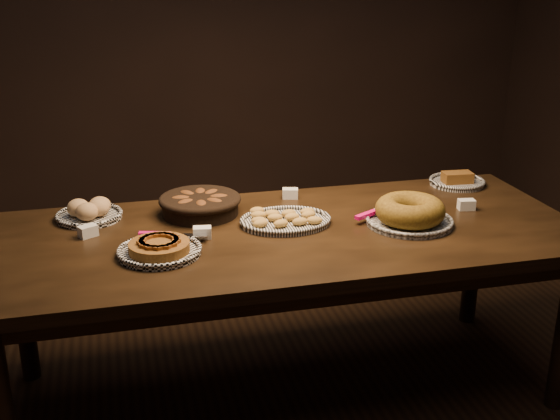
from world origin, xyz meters
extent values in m
plane|color=black|center=(0.00, 0.00, 0.00)|extent=(5.00, 5.00, 0.00)
cube|color=black|center=(0.00, 0.00, 0.72)|extent=(2.40, 1.00, 0.05)
cylinder|color=black|center=(-1.08, -0.38, 0.35)|extent=(0.08, 0.08, 0.70)
cylinder|color=black|center=(-1.08, 0.38, 0.35)|extent=(0.08, 0.08, 0.70)
cylinder|color=black|center=(1.08, 0.38, 0.35)|extent=(0.08, 0.08, 0.70)
torus|color=white|center=(-0.51, -0.12, 0.77)|extent=(0.31, 0.31, 0.02)
cylinder|color=#512A10|center=(-0.51, -0.12, 0.78)|extent=(0.27, 0.27, 0.04)
cube|color=#633211|center=(-0.45, -0.14, 0.80)|extent=(0.04, 0.08, 0.01)
cube|color=#633211|center=(-0.45, -0.11, 0.80)|extent=(0.04, 0.08, 0.01)
cube|color=#633211|center=(-0.46, -0.08, 0.80)|extent=(0.07, 0.07, 0.01)
cube|color=#633211|center=(-0.48, -0.06, 0.80)|extent=(0.08, 0.05, 0.01)
cube|color=#633211|center=(-0.51, -0.06, 0.80)|extent=(0.08, 0.03, 0.01)
cube|color=#633211|center=(-0.54, -0.07, 0.80)|extent=(0.08, 0.06, 0.01)
cube|color=#633211|center=(-0.56, -0.09, 0.80)|extent=(0.06, 0.08, 0.01)
cube|color=#633211|center=(-0.57, -0.12, 0.80)|extent=(0.02, 0.08, 0.01)
cube|color=#633211|center=(-0.56, -0.15, 0.80)|extent=(0.05, 0.08, 0.01)
cube|color=#633211|center=(-0.54, -0.17, 0.80)|extent=(0.08, 0.06, 0.01)
cube|color=#633211|center=(-0.52, -0.18, 0.80)|extent=(0.08, 0.03, 0.01)
cube|color=#633211|center=(-0.49, -0.18, 0.80)|extent=(0.08, 0.05, 0.01)
cube|color=#633211|center=(-0.46, -0.16, 0.80)|extent=(0.07, 0.07, 0.01)
cube|color=#FF0C79|center=(-0.51, 0.01, 0.78)|extent=(0.12, 0.05, 0.02)
cube|color=silver|center=(-0.39, -0.02, 0.78)|extent=(0.15, 0.07, 0.00)
torus|color=black|center=(0.02, 0.07, 0.77)|extent=(0.30, 0.30, 0.02)
ellipsoid|color=#AE8432|center=(-0.09, 0.03, 0.78)|extent=(0.07, 0.06, 0.03)
ellipsoid|color=#AE8432|center=(-0.01, 0.01, 0.78)|extent=(0.07, 0.06, 0.03)
ellipsoid|color=#AE8432|center=(0.07, 0.01, 0.78)|extent=(0.07, 0.05, 0.03)
ellipsoid|color=#AE8432|center=(0.13, 0.01, 0.78)|extent=(0.07, 0.05, 0.03)
ellipsoid|color=#AE8432|center=(-0.09, 0.06, 0.78)|extent=(0.07, 0.05, 0.03)
ellipsoid|color=#AE8432|center=(-0.02, 0.08, 0.78)|extent=(0.07, 0.04, 0.03)
ellipsoid|color=#AE8432|center=(0.05, 0.07, 0.78)|extent=(0.07, 0.05, 0.03)
ellipsoid|color=#AE8432|center=(0.12, 0.08, 0.78)|extent=(0.07, 0.06, 0.03)
ellipsoid|color=#AE8432|center=(-0.08, 0.13, 0.78)|extent=(0.07, 0.05, 0.03)
ellipsoid|color=#AE8432|center=(-0.02, 0.13, 0.78)|extent=(0.07, 0.05, 0.03)
ellipsoid|color=#AE8432|center=(0.05, 0.12, 0.78)|extent=(0.07, 0.05, 0.03)
ellipsoid|color=#AE8432|center=(0.13, 0.12, 0.78)|extent=(0.07, 0.05, 0.03)
ellipsoid|color=#AE8432|center=(-0.08, 0.18, 0.78)|extent=(0.07, 0.05, 0.03)
torus|color=black|center=(0.51, -0.06, 0.77)|extent=(0.36, 0.36, 0.02)
torus|color=brown|center=(0.51, -0.06, 0.81)|extent=(0.32, 0.32, 0.10)
cube|color=#FF0C79|center=(0.35, 0.02, 0.78)|extent=(0.12, 0.08, 0.02)
cube|color=silver|center=(0.47, 0.08, 0.78)|extent=(0.15, 0.10, 0.00)
cylinder|color=black|center=(-0.30, 0.27, 0.79)|extent=(0.35, 0.35, 0.08)
torus|color=black|center=(-0.30, 0.27, 0.82)|extent=(0.35, 0.35, 0.03)
ellipsoid|color=#37160B|center=(-0.22, 0.26, 0.81)|extent=(0.11, 0.07, 0.05)
ellipsoid|color=#37160B|center=(-0.25, 0.32, 0.81)|extent=(0.11, 0.11, 0.05)
ellipsoid|color=#37160B|center=(-0.29, 0.35, 0.81)|extent=(0.07, 0.11, 0.05)
ellipsoid|color=#37160B|center=(-0.35, 0.33, 0.81)|extent=(0.11, 0.12, 0.05)
ellipsoid|color=#37160B|center=(-0.38, 0.28, 0.81)|extent=(0.11, 0.07, 0.05)
ellipsoid|color=#37160B|center=(-0.37, 0.22, 0.81)|extent=(0.12, 0.11, 0.05)
ellipsoid|color=#37160B|center=(-0.31, 0.19, 0.81)|extent=(0.06, 0.11, 0.05)
ellipsoid|color=#37160B|center=(-0.25, 0.21, 0.81)|extent=(0.11, 0.12, 0.05)
torus|color=white|center=(-0.76, 0.33, 0.77)|extent=(0.28, 0.28, 0.02)
ellipsoid|color=#A97D4E|center=(-0.80, 0.34, 0.80)|extent=(0.09, 0.09, 0.07)
ellipsoid|color=#A97D4E|center=(-0.72, 0.34, 0.80)|extent=(0.09, 0.09, 0.07)
ellipsoid|color=#A97D4E|center=(-0.77, 0.28, 0.80)|extent=(0.09, 0.09, 0.07)
ellipsoid|color=#A97D4E|center=(-0.72, 0.32, 0.80)|extent=(0.09, 0.09, 0.07)
torus|color=black|center=(0.95, 0.38, 0.77)|extent=(0.27, 0.27, 0.02)
cube|color=#512A10|center=(0.95, 0.38, 0.79)|extent=(0.14, 0.09, 0.05)
cube|color=white|center=(-0.33, 0.00, 0.77)|extent=(0.08, 0.06, 0.04)
cube|color=white|center=(0.12, 0.38, 0.77)|extent=(0.08, 0.06, 0.04)
cube|color=white|center=(0.43, -0.04, 0.77)|extent=(0.08, 0.07, 0.04)
cube|color=white|center=(-0.76, 0.12, 0.77)|extent=(0.08, 0.07, 0.04)
cube|color=white|center=(0.83, 0.05, 0.77)|extent=(0.08, 0.05, 0.04)
camera|label=1|loc=(-0.65, -2.53, 1.79)|focal=45.00mm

